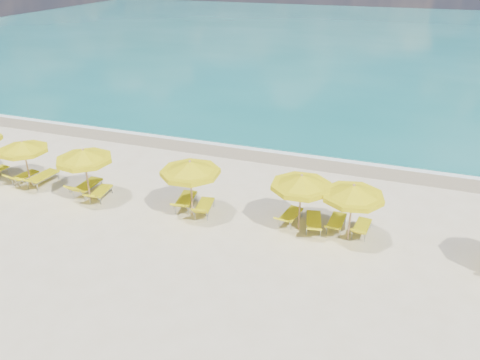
% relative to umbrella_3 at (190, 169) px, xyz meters
% --- Properties ---
extents(ground_plane, '(120.00, 120.00, 0.00)m').
position_rel_umbrella_3_xyz_m(ground_plane, '(1.59, -0.02, -2.13)').
color(ground_plane, beige).
extents(ocean, '(120.00, 80.00, 0.30)m').
position_rel_umbrella_3_xyz_m(ocean, '(1.59, 47.98, -2.13)').
color(ocean, '#126766').
rests_on(ocean, ground).
extents(wet_sand_band, '(120.00, 2.60, 0.01)m').
position_rel_umbrella_3_xyz_m(wet_sand_band, '(1.59, 7.38, -2.13)').
color(wet_sand_band, tan).
rests_on(wet_sand_band, ground).
extents(foam_line, '(120.00, 1.20, 0.03)m').
position_rel_umbrella_3_xyz_m(foam_line, '(1.59, 8.18, -2.13)').
color(foam_line, white).
rests_on(foam_line, ground).
extents(whitecap_near, '(14.00, 0.36, 0.05)m').
position_rel_umbrella_3_xyz_m(whitecap_near, '(-4.41, 16.98, -2.13)').
color(whitecap_near, white).
rests_on(whitecap_near, ground).
extents(whitecap_far, '(18.00, 0.30, 0.05)m').
position_rel_umbrella_3_xyz_m(whitecap_far, '(9.59, 23.98, -2.13)').
color(whitecap_far, white).
rests_on(whitecap_far, ground).
extents(umbrella_1, '(2.82, 2.82, 2.26)m').
position_rel_umbrella_3_xyz_m(umbrella_1, '(-8.40, 0.02, -0.21)').
color(umbrella_1, tan).
rests_on(umbrella_1, ground).
extents(umbrella_2, '(2.94, 2.94, 2.46)m').
position_rel_umbrella_3_xyz_m(umbrella_2, '(-4.85, -0.29, -0.03)').
color(umbrella_2, tan).
rests_on(umbrella_2, ground).
extents(umbrella_3, '(3.13, 3.13, 2.50)m').
position_rel_umbrella_3_xyz_m(umbrella_3, '(0.00, 0.00, 0.00)').
color(umbrella_3, tan).
rests_on(umbrella_3, ground).
extents(umbrella_4, '(3.02, 3.02, 2.41)m').
position_rel_umbrella_3_xyz_m(umbrella_4, '(4.45, 0.39, -0.08)').
color(umbrella_4, tan).
rests_on(umbrella_4, ground).
extents(umbrella_5, '(2.74, 2.74, 2.38)m').
position_rel_umbrella_3_xyz_m(umbrella_5, '(6.40, 0.27, -0.10)').
color(umbrella_5, tan).
rests_on(umbrella_5, ground).
extents(lounger_1_left, '(0.76, 1.66, 0.74)m').
position_rel_umbrella_3_xyz_m(lounger_1_left, '(-8.88, 0.18, -1.93)').
color(lounger_1_left, '#A5A8AD').
rests_on(lounger_1_left, ground).
extents(lounger_1_right, '(0.85, 2.08, 0.85)m').
position_rel_umbrella_3_xyz_m(lounger_1_right, '(-7.89, 0.25, -1.89)').
color(lounger_1_right, '#A5A8AD').
rests_on(lounger_1_right, ground).
extents(lounger_2_left, '(0.69, 1.96, 0.91)m').
position_rel_umbrella_3_xyz_m(lounger_2_left, '(-5.32, 0.17, -1.89)').
color(lounger_2_left, '#A5A8AD').
rests_on(lounger_2_left, ground).
extents(lounger_2_right, '(0.79, 1.78, 0.74)m').
position_rel_umbrella_3_xyz_m(lounger_2_right, '(-4.45, -0.06, -1.92)').
color(lounger_2_right, '#A5A8AD').
rests_on(lounger_2_right, ground).
extents(lounger_3_left, '(0.94, 2.03, 0.82)m').
position_rel_umbrella_3_xyz_m(lounger_3_left, '(-0.52, 0.45, -1.89)').
color(lounger_3_left, '#A5A8AD').
rests_on(lounger_3_left, ground).
extents(lounger_3_right, '(0.87, 1.84, 0.81)m').
position_rel_umbrella_3_xyz_m(lounger_3_right, '(0.44, 0.24, -1.91)').
color(lounger_3_right, '#A5A8AD').
rests_on(lounger_3_right, ground).
extents(lounger_4_left, '(0.86, 1.82, 0.72)m').
position_rel_umbrella_3_xyz_m(lounger_4_left, '(4.01, 0.76, -1.92)').
color(lounger_4_left, '#A5A8AD').
rests_on(lounger_4_left, ground).
extents(lounger_4_right, '(0.95, 1.92, 0.68)m').
position_rel_umbrella_3_xyz_m(lounger_4_right, '(4.99, 0.61, -1.91)').
color(lounger_4_right, '#A5A8AD').
rests_on(lounger_4_right, ground).
extents(lounger_5_left, '(0.67, 1.80, 0.70)m').
position_rel_umbrella_3_xyz_m(lounger_5_left, '(5.86, 0.86, -1.92)').
color(lounger_5_left, '#A5A8AD').
rests_on(lounger_5_left, ground).
extents(lounger_5_right, '(0.71, 1.69, 0.73)m').
position_rel_umbrella_3_xyz_m(lounger_5_right, '(6.84, 0.81, -1.93)').
color(lounger_5_right, '#A5A8AD').
rests_on(lounger_5_right, ground).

